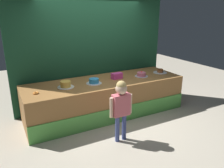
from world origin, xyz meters
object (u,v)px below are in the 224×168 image
object	(u,v)px
pink_box	(117,76)
cake_far_right	(160,71)
donut	(36,93)
cake_far_left	(66,84)
child_figure	(121,103)
cake_center_left	(94,81)
cake_center_right	(141,75)

from	to	relation	value
pink_box	cake_far_right	bearing A→B (deg)	-2.69
pink_box	donut	bearing A→B (deg)	-175.11
pink_box	cake_far_left	distance (m)	1.22
donut	cake_far_left	world-z (taller)	cake_far_left
child_figure	pink_box	distance (m)	1.32
pink_box	cake_center_left	size ratio (longest dim) A/B	0.74
cake_far_left	cake_far_right	world-z (taller)	cake_far_left
cake_far_right	cake_far_left	bearing A→B (deg)	179.83
pink_box	cake_far_right	world-z (taller)	pink_box
cake_center_right	cake_far_right	distance (m)	0.61
cake_center_left	cake_far_right	world-z (taller)	cake_center_left
cake_center_left	cake_center_right	size ratio (longest dim) A/B	1.05
child_figure	donut	distance (m)	1.62
child_figure	cake_center_right	bearing A→B (deg)	42.23
cake_far_left	pink_box	bearing A→B (deg)	2.36
child_figure	cake_far_right	world-z (taller)	child_figure
cake_center_left	cake_center_right	world-z (taller)	cake_center_right
cake_far_left	cake_center_left	bearing A→B (deg)	-3.55
cake_far_left	cake_far_right	size ratio (longest dim) A/B	0.99
pink_box	donut	world-z (taller)	pink_box
cake_far_left	donut	bearing A→B (deg)	-170.12
child_figure	cake_center_left	distance (m)	1.10
child_figure	cake_center_left	world-z (taller)	child_figure
cake_far_left	cake_center_right	bearing A→B (deg)	-1.94
cake_far_left	cake_center_right	world-z (taller)	same
donut	cake_far_right	xyz separation A→B (m)	(3.05, 0.10, 0.02)
pink_box	cake_center_right	bearing A→B (deg)	-10.43
child_figure	cake_far_right	distance (m)	2.12
cake_center_right	cake_center_left	bearing A→B (deg)	178.86
pink_box	cake_center_right	xyz separation A→B (m)	(0.61, -0.11, -0.02)
donut	cake_far_right	distance (m)	3.05
donut	cake_center_left	world-z (taller)	cake_center_left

